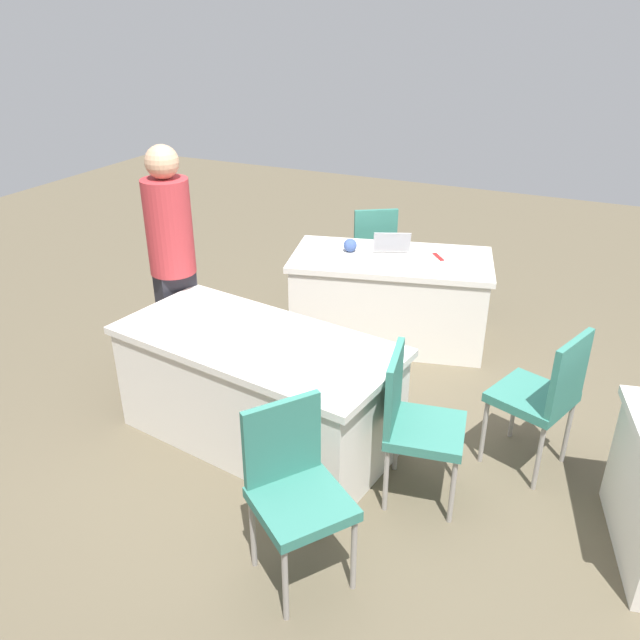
{
  "coord_description": "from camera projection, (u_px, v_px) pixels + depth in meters",
  "views": [
    {
      "loc": [
        -1.47,
        3.2,
        2.68
      ],
      "look_at": [
        0.05,
        -0.06,
        0.9
      ],
      "focal_mm": 35.64,
      "sensor_mm": 36.0,
      "label": 1
    }
  ],
  "objects": [
    {
      "name": "table_mid_left",
      "position": [
        258.0,
        388.0,
        4.24
      ],
      "size": [
        1.99,
        1.14,
        0.77
      ],
      "rotation": [
        0.0,
        0.0,
        -0.15
      ],
      "color": "silver",
      "rests_on": "ground"
    },
    {
      "name": "scissors_red",
      "position": [
        438.0,
        257.0,
        5.38
      ],
      "size": [
        0.14,
        0.16,
        0.01
      ],
      "primitive_type": "cube",
      "rotation": [
        0.0,
        0.0,
        2.22
      ],
      "color": "red",
      "rests_on": "table_foreground"
    },
    {
      "name": "ground_plane",
      "position": [
        322.0,
        443.0,
        4.34
      ],
      "size": [
        14.4,
        14.4,
        0.0
      ],
      "primitive_type": "plane",
      "color": "brown"
    },
    {
      "name": "person_presenter",
      "position": [
        172.0,
        254.0,
        4.71
      ],
      "size": [
        0.46,
        0.46,
        1.83
      ],
      "rotation": [
        0.0,
        0.0,
        1.08
      ],
      "color": "#26262D",
      "rests_on": "ground"
    },
    {
      "name": "chair_tucked_right",
      "position": [
        372.0,
        246.0,
        6.3
      ],
      "size": [
        0.61,
        0.61,
        0.95
      ],
      "rotation": [
        0.0,
        0.0,
        3.71
      ],
      "color": "#9E9993",
      "rests_on": "ground"
    },
    {
      "name": "laptop_silver",
      "position": [
        392.0,
        254.0,
        5.34
      ],
      "size": [
        0.41,
        0.39,
        0.21
      ],
      "rotation": [
        0.0,
        0.0,
        0.4
      ],
      "color": "silver",
      "rests_on": "table_foreground"
    },
    {
      "name": "chair_aisle",
      "position": [
        295.0,
        484.0,
        3.14
      ],
      "size": [
        0.61,
        0.61,
        0.97
      ],
      "rotation": [
        0.0,
        0.0,
        0.94
      ],
      "color": "#9E9993",
      "rests_on": "ground"
    },
    {
      "name": "chair_near_front",
      "position": [
        544.0,
        392.0,
        3.87
      ],
      "size": [
        0.56,
        0.56,
        0.98
      ],
      "rotation": [
        0.0,
        0.0,
        4.36
      ],
      "color": "#9E9993",
      "rests_on": "ground"
    },
    {
      "name": "table_foreground",
      "position": [
        389.0,
        298.0,
        5.56
      ],
      "size": [
        1.84,
        1.23,
        0.77
      ],
      "rotation": [
        0.0,
        0.0,
        0.25
      ],
      "color": "silver",
      "rests_on": "ground"
    },
    {
      "name": "chair_tucked_left",
      "position": [
        414.0,
        418.0,
        3.67
      ],
      "size": [
        0.51,
        0.51,
        0.95
      ],
      "rotation": [
        0.0,
        0.0,
        1.74
      ],
      "color": "#9E9993",
      "rests_on": "ground"
    },
    {
      "name": "yarn_ball",
      "position": [
        350.0,
        245.0,
        5.48
      ],
      "size": [
        0.12,
        0.12,
        0.12
      ],
      "primitive_type": "sphere",
      "color": "#3F5999",
      "rests_on": "table_foreground"
    }
  ]
}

